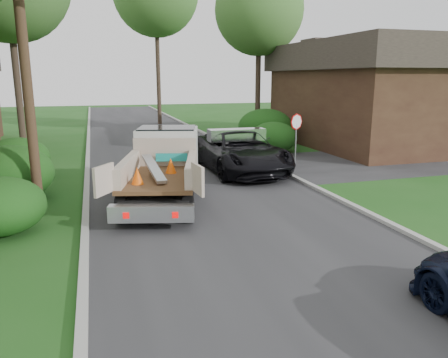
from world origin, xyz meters
TOP-DOWN VIEW (x-y plane):
  - ground at (0.00, 0.00)m, footprint 120.00×120.00m
  - road at (0.00, 10.00)m, footprint 8.00×90.00m
  - side_street at (12.00, 9.00)m, footprint 16.00×7.00m
  - curb_left at (-4.10, 10.00)m, footprint 0.20×90.00m
  - curb_right at (4.10, 10.00)m, footprint 0.20×90.00m
  - stop_sign at (5.20, 9.00)m, footprint 0.71×0.32m
  - utility_pole at (-5.48, 4.98)m, footprint 2.42×1.25m
  - house_right at (13.00, 14.00)m, footprint 9.72×12.96m
  - hedge_left_a at (-6.20, 3.00)m, footprint 2.34×2.34m
  - hedge_left_b at (-6.50, 6.50)m, footprint 2.86×2.86m
  - hedge_left_c at (-6.80, 10.00)m, footprint 2.60×2.60m
  - hedge_right_a at (5.80, 13.00)m, footprint 2.60×2.60m
  - hedge_right_b at (6.50, 16.00)m, footprint 3.38×3.38m
  - tree_right_far at (7.50, 20.00)m, footprint 6.00×6.00m
  - flatbed_truck at (-1.41, 5.61)m, footprint 3.97×6.49m
  - black_pickup at (2.40, 8.79)m, footprint 3.17×6.57m

SIDE VIEW (x-z plane):
  - ground at x=0.00m, z-range 0.00..0.00m
  - road at x=0.00m, z-range -0.01..0.01m
  - side_street at x=12.00m, z-range 0.00..0.02m
  - curb_left at x=-4.10m, z-range 0.00..0.12m
  - curb_right at x=4.10m, z-range 0.00..0.12m
  - hedge_left_a at x=-6.20m, z-range 0.00..1.53m
  - hedge_left_c at x=-6.80m, z-range 0.00..1.70m
  - hedge_right_a at x=5.80m, z-range 0.00..1.70m
  - black_pickup at x=2.40m, z-range 0.00..1.80m
  - hedge_left_b at x=-6.50m, z-range 0.00..1.87m
  - hedge_right_b at x=6.50m, z-range 0.00..2.21m
  - flatbed_truck at x=-1.41m, z-range 0.10..2.40m
  - stop_sign at x=5.20m, z-range 0.54..3.02m
  - house_right at x=13.00m, z-range 0.06..6.26m
  - utility_pole at x=-5.48m, z-range 0.17..10.17m
  - tree_right_far at x=7.50m, z-range 2.73..14.23m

